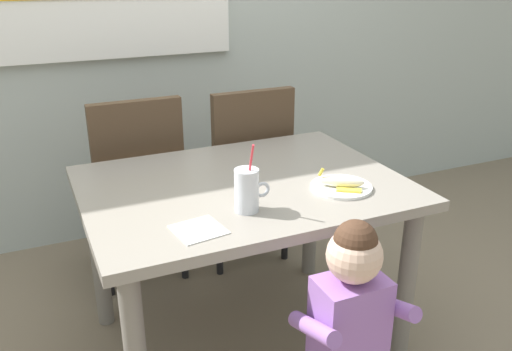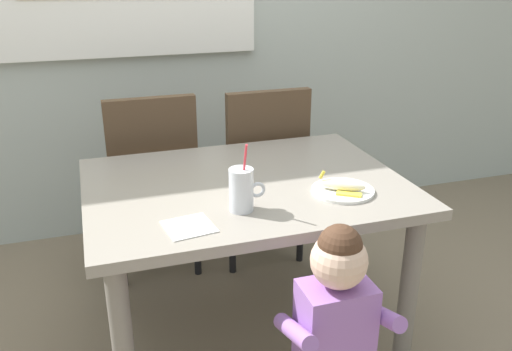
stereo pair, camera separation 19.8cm
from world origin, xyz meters
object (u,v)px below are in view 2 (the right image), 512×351
at_px(dining_table, 246,207).
at_px(milk_cup, 242,192).
at_px(toddler_standing, 335,318).
at_px(snack_plate, 343,191).
at_px(peeled_banana, 343,186).
at_px(dining_chair_left, 152,175).
at_px(dining_chair_right, 261,165).
at_px(paper_napkin, 189,227).

distance_m(dining_table, milk_cup, 0.30).
bearing_deg(toddler_standing, dining_table, 99.00).
distance_m(milk_cup, snack_plate, 0.40).
relative_size(toddler_standing, snack_plate, 3.64).
distance_m(dining_table, peeled_banana, 0.40).
relative_size(dining_chair_left, milk_cup, 3.86).
distance_m(dining_table, dining_chair_left, 0.75).
height_order(snack_plate, peeled_banana, peeled_banana).
bearing_deg(dining_table, milk_cup, -109.60).
relative_size(dining_table, peeled_banana, 7.27).
height_order(dining_table, milk_cup, milk_cup).
xyz_separation_m(dining_chair_right, paper_napkin, (-0.56, -0.96, 0.20)).
bearing_deg(paper_napkin, milk_cup, 19.72).
xyz_separation_m(dining_chair_left, snack_plate, (0.59, -0.89, 0.21)).
xyz_separation_m(dining_table, toddler_standing, (0.10, -0.62, -0.11)).
xyz_separation_m(dining_chair_right, milk_cup, (-0.36, -0.89, 0.27)).
bearing_deg(paper_napkin, snack_plate, 9.81).
bearing_deg(dining_table, peeled_banana, -35.10).
xyz_separation_m(dining_chair_left, dining_chair_right, (0.56, -0.04, 0.00)).
relative_size(dining_chair_right, paper_napkin, 6.40).
bearing_deg(paper_napkin, dining_table, 47.39).
bearing_deg(milk_cup, dining_chair_right, 67.71).
bearing_deg(dining_table, paper_napkin, -132.61).
bearing_deg(snack_plate, paper_napkin, -170.19).
relative_size(dining_chair_left, snack_plate, 4.17).
bearing_deg(toddler_standing, peeled_banana, 62.71).
bearing_deg(toddler_standing, dining_chair_left, 106.05).
height_order(dining_table, toddler_standing, toddler_standing).
distance_m(toddler_standing, peeled_banana, 0.52).
xyz_separation_m(dining_chair_left, peeled_banana, (0.58, -0.90, 0.23)).
height_order(dining_table, dining_chair_right, dining_chair_right).
bearing_deg(dining_chair_left, toddler_standing, 106.05).
bearing_deg(dining_chair_right, snack_plate, 92.25).
height_order(peeled_banana, paper_napkin, peeled_banana).
distance_m(dining_chair_right, milk_cup, 0.99).
distance_m(snack_plate, peeled_banana, 0.03).
xyz_separation_m(toddler_standing, milk_cup, (-0.18, 0.38, 0.28)).
relative_size(dining_chair_right, snack_plate, 4.17).
bearing_deg(dining_chair_right, paper_napkin, 59.61).
xyz_separation_m(milk_cup, paper_napkin, (-0.20, -0.07, -0.06)).
bearing_deg(snack_plate, dining_chair_right, 92.25).
bearing_deg(peeled_banana, paper_napkin, -171.18).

